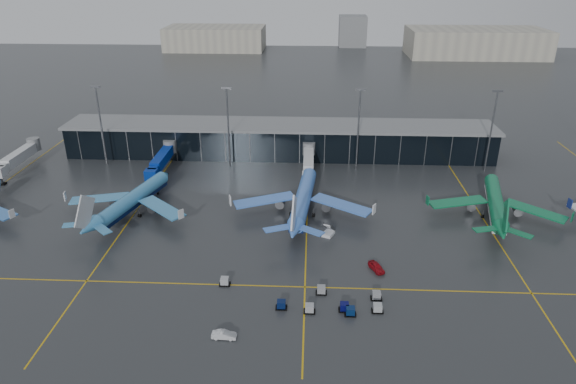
{
  "coord_description": "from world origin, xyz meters",
  "views": [
    {
      "loc": [
        10.68,
        -101.39,
        60.51
      ],
      "look_at": [
        5.0,
        18.0,
        6.0
      ],
      "focal_mm": 32.0,
      "sensor_mm": 36.0,
      "label": 1
    }
  ],
  "objects_px": {
    "mobile_airstair": "(328,232)",
    "service_van_red": "(376,267)",
    "airliner_klm_near": "(303,189)",
    "baggage_carts": "(322,301)",
    "airliner_arkefly": "(132,191)",
    "airliner_aer_lingus": "(497,194)",
    "service_van_white": "(224,335)"
  },
  "relations": [
    {
      "from": "baggage_carts",
      "to": "mobile_airstair",
      "type": "height_order",
      "value": "mobile_airstair"
    },
    {
      "from": "airliner_klm_near",
      "to": "mobile_airstair",
      "type": "bearing_deg",
      "value": -56.64
    },
    {
      "from": "airliner_klm_near",
      "to": "baggage_carts",
      "type": "height_order",
      "value": "airliner_klm_near"
    },
    {
      "from": "airliner_aer_lingus",
      "to": "mobile_airstair",
      "type": "height_order",
      "value": "airliner_aer_lingus"
    },
    {
      "from": "baggage_carts",
      "to": "mobile_airstair",
      "type": "distance_m",
      "value": 27.2
    },
    {
      "from": "airliner_arkefly",
      "to": "airliner_aer_lingus",
      "type": "height_order",
      "value": "airliner_aer_lingus"
    },
    {
      "from": "airliner_aer_lingus",
      "to": "service_van_red",
      "type": "distance_m",
      "value": 42.94
    },
    {
      "from": "airliner_klm_near",
      "to": "baggage_carts",
      "type": "relative_size",
      "value": 1.32
    },
    {
      "from": "service_van_red",
      "to": "airliner_arkefly",
      "type": "bearing_deg",
      "value": 133.76
    },
    {
      "from": "airliner_arkefly",
      "to": "airliner_aer_lingus",
      "type": "relative_size",
      "value": 1.0
    },
    {
      "from": "airliner_klm_near",
      "to": "service_van_white",
      "type": "height_order",
      "value": "airliner_klm_near"
    },
    {
      "from": "baggage_carts",
      "to": "service_van_white",
      "type": "bearing_deg",
      "value": -148.7
    },
    {
      "from": "airliner_klm_near",
      "to": "airliner_aer_lingus",
      "type": "xyz_separation_m",
      "value": [
        49.09,
        0.44,
        -0.45
      ]
    },
    {
      "from": "service_van_red",
      "to": "service_van_white",
      "type": "relative_size",
      "value": 1.1
    },
    {
      "from": "airliner_arkefly",
      "to": "airliner_klm_near",
      "type": "xyz_separation_m",
      "value": [
        44.03,
        2.08,
        0.45
      ]
    },
    {
      "from": "mobile_airstair",
      "to": "service_van_red",
      "type": "relative_size",
      "value": 0.8
    },
    {
      "from": "airliner_aer_lingus",
      "to": "airliner_klm_near",
      "type": "bearing_deg",
      "value": -166.27
    },
    {
      "from": "airliner_arkefly",
      "to": "airliner_aer_lingus",
      "type": "xyz_separation_m",
      "value": [
        93.11,
        2.52,
        0.0
      ]
    },
    {
      "from": "airliner_aer_lingus",
      "to": "service_van_white",
      "type": "relative_size",
      "value": 9.22
    },
    {
      "from": "airliner_aer_lingus",
      "to": "service_van_red",
      "type": "relative_size",
      "value": 8.39
    },
    {
      "from": "baggage_carts",
      "to": "mobile_airstair",
      "type": "relative_size",
      "value": 8.5
    },
    {
      "from": "airliner_arkefly",
      "to": "service_van_white",
      "type": "bearing_deg",
      "value": -41.59
    },
    {
      "from": "airliner_arkefly",
      "to": "service_van_white",
      "type": "height_order",
      "value": "airliner_arkefly"
    },
    {
      "from": "airliner_klm_near",
      "to": "service_van_white",
      "type": "relative_size",
      "value": 9.89
    },
    {
      "from": "airliner_klm_near",
      "to": "mobile_airstair",
      "type": "distance_m",
      "value": 14.61
    },
    {
      "from": "baggage_carts",
      "to": "mobile_airstair",
      "type": "bearing_deg",
      "value": 86.16
    },
    {
      "from": "service_van_white",
      "to": "airliner_klm_near",
      "type": "bearing_deg",
      "value": -12.69
    },
    {
      "from": "airliner_klm_near",
      "to": "service_van_red",
      "type": "distance_m",
      "value": 31.64
    },
    {
      "from": "service_van_red",
      "to": "airliner_klm_near",
      "type": "bearing_deg",
      "value": 97.2
    },
    {
      "from": "service_van_red",
      "to": "service_van_white",
      "type": "bearing_deg",
      "value": -165.75
    },
    {
      "from": "airliner_klm_near",
      "to": "service_van_white",
      "type": "bearing_deg",
      "value": -99.24
    },
    {
      "from": "airliner_arkefly",
      "to": "service_van_red",
      "type": "xyz_separation_m",
      "value": [
        60.18,
        -24.51,
        -5.32
      ]
    }
  ]
}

